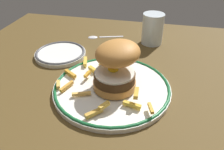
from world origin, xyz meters
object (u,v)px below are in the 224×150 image
dinner_plate (112,87)px  water_glass (152,31)px  side_plate (60,53)px  burger (116,65)px  spoon (97,37)px

dinner_plate → water_glass: size_ratio=2.80×
side_plate → water_glass: bearing=29.9°
dinner_plate → burger: size_ratio=2.19×
spoon → burger: bearing=-65.7°
water_glass → side_plate: bearing=-150.1°
dinner_plate → water_glass: water_glass is taller
spoon → dinner_plate: bearing=-67.4°
spoon → water_glass: bearing=-0.7°
dinner_plate → water_glass: 31.43cm
side_plate → spoon: bearing=65.2°
water_glass → side_plate: 32.37cm
water_glass → side_plate: (-27.86, -16.03, -3.84)cm
water_glass → spoon: water_glass is taller
dinner_plate → water_glass: (7.67, 30.24, 3.84)cm
dinner_plate → water_glass: bearing=75.8°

